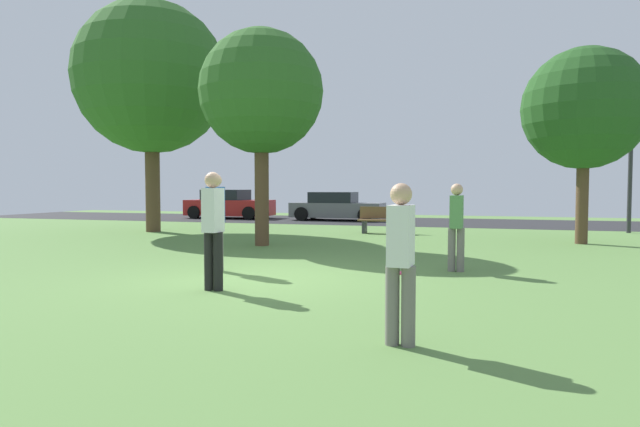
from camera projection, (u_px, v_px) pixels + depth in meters
ground_plane at (257, 278)px, 9.21m from camera, size 44.00×44.00×0.00m
road_strip at (400, 221)px, 24.47m from camera, size 44.00×6.40×0.01m
maple_tree_near at (584, 109)px, 14.65m from camera, size 3.31×3.31×5.37m
maple_tree_far at (261, 93)px, 14.21m from camera, size 3.29×3.29×5.74m
oak_tree_center at (151, 78)px, 18.62m from camera, size 5.24×5.24×7.99m
person_thrower at (456, 223)px, 9.92m from camera, size 0.30×0.33×1.63m
person_catcher at (401, 257)px, 5.26m from camera, size 0.30×0.33×1.60m
person_bystander at (216, 217)px, 10.00m from camera, size 0.30×0.33×1.81m
person_walking at (213, 224)px, 8.09m from camera, size 0.30×0.32×1.79m
frisbee_disc at (402, 273)px, 9.72m from camera, size 0.27×0.27×0.03m
parked_car_red at (229, 205)px, 27.07m from camera, size 4.24×2.11×1.44m
parked_car_grey at (337, 207)px, 25.36m from camera, size 4.30×2.00×1.33m
park_bench at (382, 220)px, 18.10m from camera, size 1.60×0.45×0.90m
street_lamp_post at (630, 167)px, 18.26m from camera, size 0.14×0.14×4.50m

